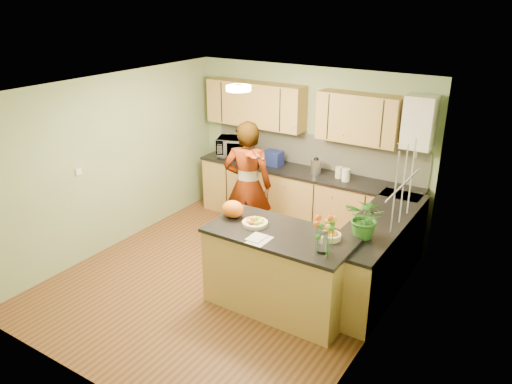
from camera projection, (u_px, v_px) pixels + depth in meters
The scene contains 28 objects.
floor at pixel (228, 278), 6.60m from camera, with size 4.50×4.50×0.00m, color #582F19.
ceiling at pixel (224, 89), 5.66m from camera, with size 4.00×4.50×0.02m, color silver.
wall_back at pixel (309, 146), 7.89m from camera, with size 4.00×0.02×2.50m, color #899F72.
wall_front at pixel (76, 271), 4.37m from camera, with size 4.00×0.02×2.50m, color #899F72.
wall_left at pixel (113, 163), 7.13m from camera, with size 0.02×4.50×2.50m, color #899F72.
wall_right at pixel (384, 229), 5.13m from camera, with size 0.02×4.50×2.50m, color #899F72.
back_counter at pixel (304, 199), 7.89m from camera, with size 3.64×0.62×0.94m.
right_counter at pixel (377, 254), 6.23m from camera, with size 0.62×2.24×0.94m.
splashback at pixel (314, 151), 7.85m from camera, with size 3.60×0.02×0.52m, color beige.
upper_cabinets at pixel (295, 110), 7.62m from camera, with size 3.20×0.34×0.70m.
boiler at pixel (419, 123), 6.67m from camera, with size 0.40×0.30×0.86m.
window_right at pixel (404, 185), 5.49m from camera, with size 0.01×1.30×1.05m.
light_switch at pixel (79, 172), 6.63m from camera, with size 0.02×0.09×0.09m, color white.
ceiling_lamp at pixel (239, 88), 5.91m from camera, with size 0.30×0.30×0.07m.
peninsula_island at pixel (280, 269), 5.86m from camera, with size 1.71×0.87×0.98m.
fruit_dish at pixel (255, 222), 5.83m from camera, with size 0.30×0.30×0.11m.
orange_bowl at pixel (331, 235), 5.50m from camera, with size 0.22×0.22×0.13m.
flower_vase at pixel (323, 224), 5.11m from camera, with size 0.27×0.27×0.49m.
orange_bag at pixel (233, 209), 6.03m from camera, with size 0.28×0.23×0.21m, color orange.
papers at pixel (259, 240), 5.49m from camera, with size 0.21×0.28×0.01m, color silver.
violinist at pixel (248, 186), 7.12m from camera, with size 0.69×0.45×1.90m, color #DEB088.
violin at pixel (251, 154), 6.63m from camera, with size 0.57×0.23×0.11m, color #491804, non-canonical shape.
microwave at pixel (236, 147), 8.35m from camera, with size 0.59×0.40×0.33m, color white.
blue_box at pixel (273, 158), 7.97m from camera, with size 0.29×0.21×0.23m, color navy.
kettle at pixel (316, 166), 7.58m from camera, with size 0.16×0.16×0.30m.
jar_cream at pixel (339, 172), 7.42m from camera, with size 0.11×0.11×0.17m, color beige.
jar_white at pixel (346, 175), 7.29m from camera, with size 0.12×0.12×0.19m, color white.
potted_plant at pixel (366, 218), 5.54m from camera, with size 0.45×0.39×0.50m, color #327326.
Camera 1 is at (3.38, -4.60, 3.52)m, focal length 35.00 mm.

